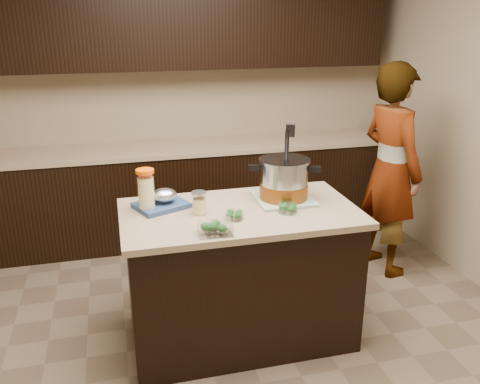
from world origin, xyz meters
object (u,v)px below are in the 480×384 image
object	(u,v)px
island	(240,275)
person	(390,170)
stock_pot	(284,181)
lemonade_pitcher	(146,192)

from	to	relation	value
island	person	xyz separation A→B (m)	(1.41, 0.65, 0.40)
stock_pot	person	bearing A→B (deg)	45.85
stock_pot	person	xyz separation A→B (m)	(1.09, 0.54, -0.17)
island	lemonade_pitcher	bearing A→B (deg)	167.54
stock_pot	person	size ratio (longest dim) A/B	0.27
island	stock_pot	distance (m)	0.67
stock_pot	lemonade_pitcher	world-z (taller)	stock_pot
stock_pot	lemonade_pitcher	distance (m)	0.87
island	person	size ratio (longest dim) A/B	0.85
person	lemonade_pitcher	bearing A→B (deg)	94.90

